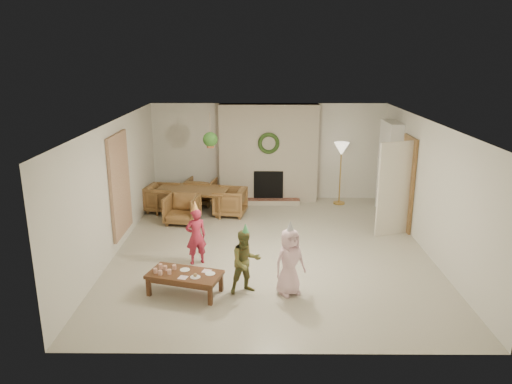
{
  "coord_description": "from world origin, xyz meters",
  "views": [
    {
      "loc": [
        -0.24,
        -8.94,
        3.74
      ],
      "look_at": [
        -0.3,
        0.4,
        1.05
      ],
      "focal_mm": 34.12,
      "sensor_mm": 36.0,
      "label": 1
    }
  ],
  "objects_px": {
    "child_red": "(196,236)",
    "child_plaid": "(246,262)",
    "dining_chair_near": "(182,209)",
    "dining_table": "(192,201)",
    "dining_chair_far": "(201,191)",
    "dining_chair_left": "(163,198)",
    "dining_chair_right": "(230,202)",
    "coffee_table_top": "(185,275)",
    "child_pink": "(290,262)"
  },
  "relations": [
    {
      "from": "dining_chair_left",
      "to": "child_red",
      "type": "distance_m",
      "value": 3.29
    },
    {
      "from": "child_pink",
      "to": "child_plaid",
      "type": "bearing_deg",
      "value": 147.77
    },
    {
      "from": "coffee_table_top",
      "to": "child_plaid",
      "type": "xyz_separation_m",
      "value": [
        0.97,
        0.05,
        0.2
      ]
    },
    {
      "from": "child_plaid",
      "to": "child_pink",
      "type": "bearing_deg",
      "value": -25.61
    },
    {
      "from": "child_plaid",
      "to": "dining_chair_right",
      "type": "bearing_deg",
      "value": 74.66
    },
    {
      "from": "dining_chair_left",
      "to": "coffee_table_top",
      "type": "relative_size",
      "value": 0.63
    },
    {
      "from": "dining_chair_right",
      "to": "child_red",
      "type": "distance_m",
      "value": 2.81
    },
    {
      "from": "dining_chair_near",
      "to": "dining_chair_left",
      "type": "height_order",
      "value": "same"
    },
    {
      "from": "child_red",
      "to": "child_plaid",
      "type": "distance_m",
      "value": 1.45
    },
    {
      "from": "child_plaid",
      "to": "child_pink",
      "type": "xyz_separation_m",
      "value": [
        0.7,
        -0.04,
        0.02
      ]
    },
    {
      "from": "dining_chair_near",
      "to": "child_red",
      "type": "height_order",
      "value": "child_red"
    },
    {
      "from": "child_pink",
      "to": "dining_chair_near",
      "type": "bearing_deg",
      "value": 94.7
    },
    {
      "from": "dining_chair_right",
      "to": "child_red",
      "type": "bearing_deg",
      "value": 0.52
    },
    {
      "from": "dining_chair_far",
      "to": "dining_chair_near",
      "type": "bearing_deg",
      "value": 90.0
    },
    {
      "from": "dining_chair_near",
      "to": "dining_chair_right",
      "type": "height_order",
      "value": "same"
    },
    {
      "from": "dining_table",
      "to": "child_red",
      "type": "height_order",
      "value": "child_red"
    },
    {
      "from": "dining_chair_left",
      "to": "child_red",
      "type": "xyz_separation_m",
      "value": [
        1.2,
        -3.05,
        0.2
      ]
    },
    {
      "from": "dining_chair_far",
      "to": "child_plaid",
      "type": "xyz_separation_m",
      "value": [
        1.27,
        -4.77,
        0.2
      ]
    },
    {
      "from": "dining_chair_near",
      "to": "dining_table",
      "type": "bearing_deg",
      "value": 90.0
    },
    {
      "from": "dining_chair_far",
      "to": "coffee_table_top",
      "type": "bearing_deg",
      "value": 103.41
    },
    {
      "from": "dining_chair_left",
      "to": "child_plaid",
      "type": "bearing_deg",
      "value": -142.98
    },
    {
      "from": "dining_chair_left",
      "to": "dining_chair_near",
      "type": "bearing_deg",
      "value": -135.0
    },
    {
      "from": "dining_table",
      "to": "dining_chair_right",
      "type": "relative_size",
      "value": 2.34
    },
    {
      "from": "dining_chair_near",
      "to": "dining_chair_far",
      "type": "distance_m",
      "value": 1.5
    },
    {
      "from": "dining_chair_left",
      "to": "child_plaid",
      "type": "height_order",
      "value": "child_plaid"
    },
    {
      "from": "dining_table",
      "to": "dining_chair_far",
      "type": "xyz_separation_m",
      "value": [
        0.13,
        0.74,
        0.03
      ]
    },
    {
      "from": "dining_chair_right",
      "to": "child_red",
      "type": "relative_size",
      "value": 0.69
    },
    {
      "from": "dining_table",
      "to": "dining_chair_left",
      "type": "xyz_separation_m",
      "value": [
        -0.74,
        0.13,
        0.03
      ]
    },
    {
      "from": "dining_table",
      "to": "dining_chair_right",
      "type": "xyz_separation_m",
      "value": [
        0.92,
        -0.16,
        0.03
      ]
    },
    {
      "from": "dining_chair_far",
      "to": "child_red",
      "type": "distance_m",
      "value": 3.68
    },
    {
      "from": "child_plaid",
      "to": "coffee_table_top",
      "type": "bearing_deg",
      "value": 160.76
    },
    {
      "from": "dining_chair_near",
      "to": "dining_chair_far",
      "type": "xyz_separation_m",
      "value": [
        0.26,
        1.47,
        0.0
      ]
    },
    {
      "from": "coffee_table_top",
      "to": "child_pink",
      "type": "bearing_deg",
      "value": 16.6
    },
    {
      "from": "coffee_table_top",
      "to": "child_red",
      "type": "relative_size",
      "value": 1.1
    },
    {
      "from": "dining_table",
      "to": "dining_chair_right",
      "type": "distance_m",
      "value": 0.94
    },
    {
      "from": "dining_chair_near",
      "to": "coffee_table_top",
      "type": "xyz_separation_m",
      "value": [
        0.55,
        -3.35,
        -0.0
      ]
    },
    {
      "from": "coffee_table_top",
      "to": "child_red",
      "type": "height_order",
      "value": "child_red"
    },
    {
      "from": "dining_chair_right",
      "to": "child_plaid",
      "type": "relative_size",
      "value": 0.69
    },
    {
      "from": "dining_chair_left",
      "to": "child_plaid",
      "type": "distance_m",
      "value": 4.68
    },
    {
      "from": "dining_table",
      "to": "child_plaid",
      "type": "xyz_separation_m",
      "value": [
        1.4,
        -4.03,
        0.23
      ]
    },
    {
      "from": "coffee_table_top",
      "to": "dining_table",
      "type": "bearing_deg",
      "value": 112.1
    },
    {
      "from": "dining_chair_right",
      "to": "child_pink",
      "type": "bearing_deg",
      "value": 26.58
    },
    {
      "from": "dining_chair_far",
      "to": "child_red",
      "type": "relative_size",
      "value": 0.69
    },
    {
      "from": "dining_chair_far",
      "to": "coffee_table_top",
      "type": "height_order",
      "value": "dining_chair_far"
    },
    {
      "from": "child_plaid",
      "to": "child_red",
      "type": "bearing_deg",
      "value": 107.61
    },
    {
      "from": "dining_chair_far",
      "to": "dining_chair_left",
      "type": "xyz_separation_m",
      "value": [
        -0.87,
        -0.61,
        0.0
      ]
    },
    {
      "from": "dining_chair_far",
      "to": "dining_chair_left",
      "type": "height_order",
      "value": "same"
    },
    {
      "from": "dining_chair_far",
      "to": "dining_chair_left",
      "type": "bearing_deg",
      "value": 45.0
    },
    {
      "from": "dining_table",
      "to": "coffee_table_top",
      "type": "distance_m",
      "value": 4.11
    },
    {
      "from": "dining_chair_right",
      "to": "child_plaid",
      "type": "distance_m",
      "value": 3.91
    }
  ]
}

